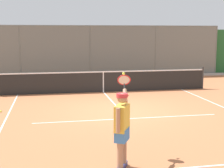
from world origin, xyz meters
TOP-DOWN VIEW (x-y plane):
  - ground_plane at (0.00, 0.00)m, footprint 60.00×60.00m
  - court_line_markings at (0.00, 1.30)m, footprint 7.70×8.86m
  - fence_backdrop at (0.00, -9.21)m, footprint 19.18×1.37m
  - tennis_net at (0.00, -3.85)m, footprint 9.90×0.09m
  - tennis_player at (1.04, 4.76)m, footprint 0.58×1.30m
  - tennis_ball_near_net at (4.11, -0.66)m, footprint 0.07×0.07m

SIDE VIEW (x-z plane):
  - ground_plane at x=0.00m, z-range 0.00..0.00m
  - court_line_markings at x=0.00m, z-range 0.00..0.01m
  - tennis_ball_near_net at x=4.11m, z-range 0.00..0.07m
  - tennis_net at x=0.00m, z-range -0.04..1.03m
  - tennis_player at x=1.04m, z-range -0.03..1.82m
  - fence_backdrop at x=0.00m, z-range -0.13..3.01m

